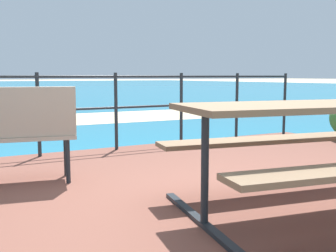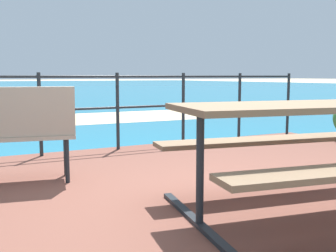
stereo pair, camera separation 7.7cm
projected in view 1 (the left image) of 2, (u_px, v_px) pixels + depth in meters
ground_plane at (225, 205)px, 3.20m from camera, size 240.00×240.00×0.00m
patio_paving at (225, 202)px, 3.19m from camera, size 6.40×5.20×0.06m
beach_strip at (47, 120)px, 9.29m from camera, size 54.05×3.95×0.01m
picnic_table at (314, 130)px, 2.78m from camera, size 2.08×1.63×0.78m
railing_fence at (116, 102)px, 5.23m from camera, size 5.94×0.04×1.01m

